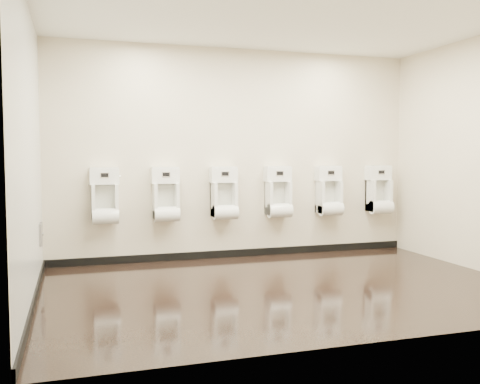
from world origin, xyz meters
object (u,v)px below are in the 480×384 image
object	(u,v)px
urinal_4	(329,195)
urinal_5	(379,193)
urinal_3	(278,196)
access_panel	(41,234)
urinal_0	(105,200)
urinal_1	(166,199)
urinal_2	(224,197)

from	to	relation	value
urinal_4	urinal_5	xyz separation A→B (m)	(0.80, 0.00, 0.00)
urinal_3	access_panel	bearing A→B (deg)	-171.93
urinal_0	urinal_4	size ratio (longest dim) A/B	1.00
urinal_1	urinal_4	xyz separation A→B (m)	(2.31, 0.00, 0.00)
urinal_0	urinal_3	distance (m)	2.30
urinal_0	urinal_1	distance (m)	0.76
urinal_5	urinal_1	bearing A→B (deg)	180.00
urinal_1	urinal_2	distance (m)	0.78
access_panel	urinal_5	xyz separation A→B (m)	(4.60, 0.43, 0.33)
urinal_4	urinal_5	size ratio (longest dim) A/B	1.00
urinal_2	urinal_4	distance (m)	1.53
access_panel	urinal_3	world-z (taller)	urinal_3
urinal_3	urinal_5	xyz separation A→B (m)	(1.57, 0.00, 0.00)
urinal_1	urinal_3	world-z (taller)	same
urinal_1	urinal_3	distance (m)	1.54
access_panel	urinal_4	size ratio (longest dim) A/B	0.37
urinal_4	urinal_5	bearing A→B (deg)	0.00
urinal_1	urinal_4	distance (m)	2.31
urinal_1	urinal_4	bearing A→B (deg)	0.00
urinal_3	urinal_1	bearing A→B (deg)	180.00
urinal_2	urinal_3	world-z (taller)	same
urinal_2	urinal_5	size ratio (longest dim) A/B	1.00
urinal_2	urinal_3	xyz separation A→B (m)	(0.77, 0.00, 0.00)
urinal_3	urinal_5	world-z (taller)	same
urinal_1	urinal_2	xyz separation A→B (m)	(0.78, 0.00, 0.00)
urinal_2	access_panel	bearing A→B (deg)	-169.25
urinal_0	urinal_5	xyz separation A→B (m)	(3.87, 0.00, 0.00)
access_panel	urinal_3	size ratio (longest dim) A/B	0.37
urinal_1	urinal_2	world-z (taller)	same
urinal_0	urinal_1	bearing A→B (deg)	0.00
urinal_2	urinal_3	distance (m)	0.77
urinal_1	urinal_4	size ratio (longest dim) A/B	1.00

